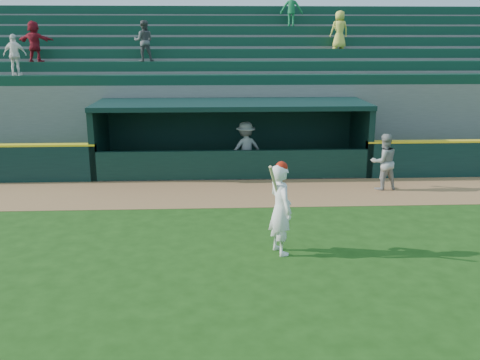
# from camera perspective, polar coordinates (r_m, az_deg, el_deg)

# --- Properties ---
(ground) EXTENTS (120.00, 120.00, 0.00)m
(ground) POSITION_cam_1_polar(r_m,az_deg,el_deg) (11.79, 0.37, -8.14)
(ground) COLOR #1B4110
(ground) RESTS_ON ground
(warning_track) EXTENTS (40.00, 3.00, 0.01)m
(warning_track) POSITION_cam_1_polar(r_m,az_deg,el_deg) (16.40, -0.55, -1.38)
(warning_track) COLOR #98683C
(warning_track) RESTS_ON ground
(dugout_player_front) EXTENTS (0.96, 0.81, 1.76)m
(dugout_player_front) POSITION_cam_1_polar(r_m,az_deg,el_deg) (17.20, 15.09, 1.89)
(dugout_player_front) COLOR #999994
(dugout_player_front) RESTS_ON ground
(dugout_player_inside) EXTENTS (1.34, 1.01, 1.84)m
(dugout_player_inside) POSITION_cam_1_polar(r_m,az_deg,el_deg) (18.42, 0.60, 3.39)
(dugout_player_inside) COLOR gray
(dugout_player_inside) RESTS_ON ground
(dugout) EXTENTS (9.40, 2.80, 2.46)m
(dugout) POSITION_cam_1_polar(r_m,az_deg,el_deg) (19.12, -0.92, 5.15)
(dugout) COLOR #5F605B
(dugout) RESTS_ON ground
(stands) EXTENTS (34.50, 6.25, 7.56)m
(stands) POSITION_cam_1_polar(r_m,az_deg,el_deg) (23.50, -1.32, 9.54)
(stands) COLOR slate
(stands) RESTS_ON ground
(batter_at_plate) EXTENTS (0.71, 0.88, 2.10)m
(batter_at_plate) POSITION_cam_1_polar(r_m,az_deg,el_deg) (11.67, 4.35, -3.00)
(batter_at_plate) COLOR white
(batter_at_plate) RESTS_ON ground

